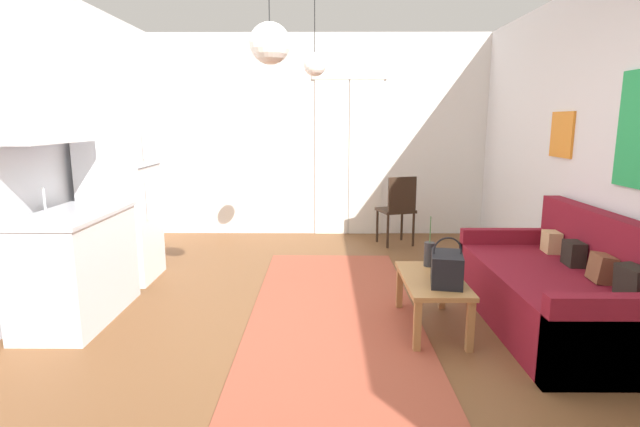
# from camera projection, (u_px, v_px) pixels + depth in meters

# --- Properties ---
(ground_plane) EXTENTS (5.27, 7.94, 0.10)m
(ground_plane) POSITION_uv_depth(u_px,v_px,m) (314.00, 356.00, 3.50)
(ground_plane) COLOR brown
(wall_back) EXTENTS (4.87, 0.13, 2.78)m
(wall_back) POSITION_uv_depth(u_px,v_px,m) (320.00, 137.00, 6.88)
(wall_back) COLOR white
(wall_back) RESTS_ON ground_plane
(area_rug) EXTENTS (1.39, 3.66, 0.01)m
(area_rug) POSITION_uv_depth(u_px,v_px,m) (334.00, 315.00, 4.08)
(area_rug) COLOR #9E4733
(area_rug) RESTS_ON ground_plane
(couch) EXTENTS (0.92, 1.90, 0.91)m
(couch) POSITION_uv_depth(u_px,v_px,m) (562.00, 292.00, 3.81)
(couch) COLOR maroon
(couch) RESTS_ON ground_plane
(coffee_table) EXTENTS (0.45, 0.89, 0.41)m
(coffee_table) POSITION_uv_depth(u_px,v_px,m) (432.00, 285.00, 3.79)
(coffee_table) COLOR #A87542
(coffee_table) RESTS_ON ground_plane
(bamboo_vase) EXTENTS (0.09, 0.09, 0.42)m
(bamboo_vase) POSITION_uv_depth(u_px,v_px,m) (429.00, 254.00, 4.06)
(bamboo_vase) COLOR #2D2D33
(bamboo_vase) RESTS_ON coffee_table
(handbag) EXTENTS (0.28, 0.37, 0.36)m
(handbag) POSITION_uv_depth(u_px,v_px,m) (447.00, 268.00, 3.61)
(handbag) COLOR black
(handbag) RESTS_ON coffee_table
(refrigerator) EXTENTS (0.64, 0.64, 1.73)m
(refrigerator) POSITION_uv_depth(u_px,v_px,m) (121.00, 196.00, 4.90)
(refrigerator) COLOR white
(refrigerator) RESTS_ON ground_plane
(kitchen_counter) EXTENTS (0.60, 1.15, 2.00)m
(kitchen_counter) POSITION_uv_depth(u_px,v_px,m) (69.00, 229.00, 3.90)
(kitchen_counter) COLOR silver
(kitchen_counter) RESTS_ON ground_plane
(accent_chair) EXTENTS (0.52, 0.51, 0.91)m
(accent_chair) POSITION_uv_depth(u_px,v_px,m) (398.00, 207.00, 6.31)
(accent_chair) COLOR black
(accent_chair) RESTS_ON ground_plane
(pendant_lamp_near) EXTENTS (0.28, 0.28, 0.80)m
(pendant_lamp_near) POSITION_uv_depth(u_px,v_px,m) (270.00, 43.00, 3.29)
(pendant_lamp_near) COLOR black
(pendant_lamp_far) EXTENTS (0.22, 0.22, 0.76)m
(pendant_lamp_far) POSITION_uv_depth(u_px,v_px,m) (315.00, 64.00, 4.60)
(pendant_lamp_far) COLOR black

